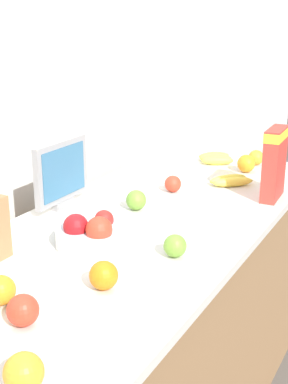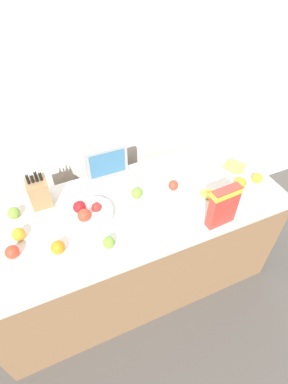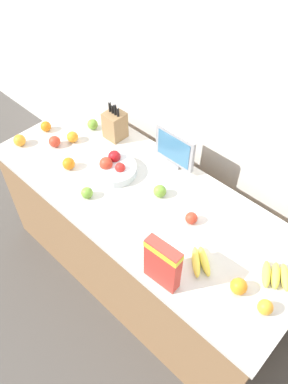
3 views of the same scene
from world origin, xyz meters
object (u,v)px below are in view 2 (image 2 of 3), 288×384
at_px(fruit_bowl, 89,214).
at_px(apple_middle, 14,213).
at_px(orange_near_bowl, 257,178).
at_px(apple_rear, 137,193).
at_px(apple_near_bananas, 109,242).
at_px(banana_bunch_left, 235,166).
at_px(cereal_box, 223,205).
at_px(apple_front, 173,185).
at_px(orange_back_center, 19,234).
at_px(orange_mid_left, 240,183).
at_px(banana_bunch_right, 212,195).
at_px(small_monitor, 107,164).
at_px(apple_by_knife_block, 12,252).
at_px(knife_block, 39,192).
at_px(orange_mid_right, 58,247).

relative_size(fruit_bowl, apple_middle, 3.68).
bearing_deg(orange_near_bowl, apple_rear, 166.53).
bearing_deg(apple_near_bananas, banana_bunch_left, 15.13).
xyz_separation_m(cereal_box, orange_near_bowl, (0.45, 0.21, -0.12)).
xyz_separation_m(apple_near_bananas, apple_front, (0.56, 0.28, -0.00)).
bearing_deg(orange_back_center, apple_rear, 3.02).
xyz_separation_m(banana_bunch_left, orange_mid_left, (-0.09, -0.19, 0.02)).
bearing_deg(banana_bunch_left, orange_mid_left, -116.84).
distance_m(apple_rear, orange_near_bowl, 0.86).
distance_m(fruit_bowl, banana_bunch_right, 0.82).
distance_m(cereal_box, fruit_bowl, 0.81).
bearing_deg(fruit_bowl, orange_back_center, 178.52).
bearing_deg(apple_rear, apple_near_bananas, -134.71).
xyz_separation_m(apple_front, apple_rear, (-0.26, 0.03, 0.00)).
height_order(fruit_bowl, apple_middle, fruit_bowl).
distance_m(cereal_box, apple_near_bananas, 0.70).
xyz_separation_m(banana_bunch_left, apple_rear, (-0.78, 0.01, 0.02)).
bearing_deg(fruit_bowl, small_monitor, 53.32).
relative_size(cereal_box, apple_by_knife_block, 3.65).
height_order(apple_near_bananas, apple_middle, apple_middle).
height_order(small_monitor, apple_middle, small_monitor).
relative_size(banana_bunch_right, apple_middle, 2.48).
relative_size(banana_bunch_left, orange_mid_left, 2.45).
relative_size(apple_near_bananas, apple_middle, 0.94).
height_order(apple_by_knife_block, orange_back_center, same).
relative_size(knife_block, apple_rear, 4.01).
height_order(apple_middle, apple_front, apple_middle).
relative_size(banana_bunch_left, apple_by_knife_block, 2.62).
bearing_deg(cereal_box, banana_bunch_right, 65.04).
distance_m(banana_bunch_right, orange_mid_right, 1.04).
xyz_separation_m(small_monitor, apple_by_knife_block, (-0.70, -0.41, -0.10)).
relative_size(fruit_bowl, apple_by_knife_block, 3.58).
height_order(banana_bunch_right, orange_back_center, orange_back_center).
bearing_deg(knife_block, cereal_box, -31.94).
bearing_deg(orange_back_center, apple_by_knife_block, -112.99).
bearing_deg(orange_mid_left, apple_near_bananas, -173.88).
relative_size(small_monitor, apple_rear, 3.81).
distance_m(banana_bunch_left, apple_rear, 0.78).
bearing_deg(banana_bunch_right, small_monitor, 141.36).
bearing_deg(apple_middle, cereal_box, -25.70).
bearing_deg(orange_back_center, fruit_bowl, -1.48).
height_order(fruit_bowl, apple_near_bananas, fruit_bowl).
bearing_deg(apple_rear, cereal_box, -46.95).
relative_size(cereal_box, orange_back_center, 3.69).
height_order(apple_near_bananas, orange_mid_right, orange_mid_right).
distance_m(banana_bunch_left, apple_front, 0.52).
distance_m(orange_back_center, orange_mid_right, 0.26).
distance_m(small_monitor, apple_front, 0.48).
height_order(small_monitor, apple_front, small_monitor).
bearing_deg(orange_back_center, apple_near_bananas, -29.79).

